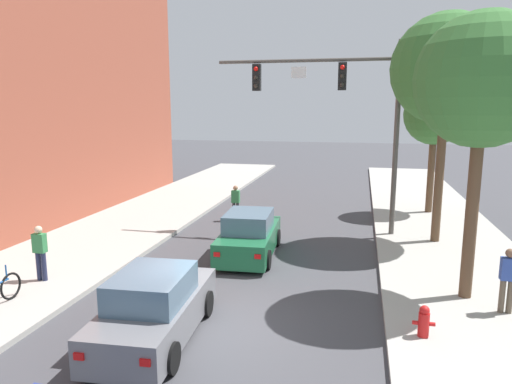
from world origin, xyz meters
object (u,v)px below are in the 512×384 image
Objects in this scene: traffic_signal_mast at (343,101)px; car_following_grey at (155,309)px; car_lead_green at (249,236)px; street_tree_third at (435,115)px; street_tree_second at (447,70)px; pedestrian_sidewalk_left_walker at (40,250)px; street_tree_nearest at (483,82)px; pedestrian_sidewalk_right_walker at (508,277)px; fire_hydrant at (424,321)px; pedestrian_crossing_road at (236,201)px.

traffic_signal_mast is 1.73× the size of car_following_grey.
street_tree_third is at bearing 49.10° from car_lead_green.
car_following_grey is 0.52× the size of street_tree_second.
pedestrian_sidewalk_left_walker reaches higher than car_following_grey.
street_tree_nearest is at bearing -21.10° from car_lead_green.
pedestrian_sidewalk_left_walker is at bearing -172.98° from street_tree_nearest.
traffic_signal_mast is 7.09m from street_tree_nearest.
traffic_signal_mast is at bearing 122.13° from pedestrian_sidewalk_right_walker.
pedestrian_sidewalk_right_walker is (12.59, 0.60, 0.00)m from pedestrian_sidewalk_left_walker.
pedestrian_sidewalk_right_walker is (7.97, 2.86, 0.34)m from car_following_grey.
traffic_signal_mast reaches higher than fire_hydrant.
pedestrian_sidewalk_left_walker is 1.00× the size of pedestrian_sidewalk_right_walker.
traffic_signal_mast is at bearing 104.55° from fire_hydrant.
pedestrian_sidewalk_left_walker is (-5.29, -3.99, 0.34)m from car_lead_green.
pedestrian_sidewalk_left_walker is 1.00× the size of pedestrian_crossing_road.
street_tree_nearest reaches higher than car_lead_green.
street_tree_nearest is at bearing -92.37° from street_tree_third.
traffic_signal_mast is 9.26m from pedestrian_sidewalk_right_walker.
pedestrian_sidewalk_right_walker is 2.78m from fire_hydrant.
street_tree_second is at bearing 80.26° from fire_hydrant.
pedestrian_crossing_road is 10.15m from street_tree_third.
car_following_grey is at bearing -118.14° from street_tree_third.
street_tree_nearest is at bearing 27.24° from car_following_grey.
car_lead_green is at bearing 155.11° from pedestrian_sidewalk_right_walker.
traffic_signal_mast is at bearing -131.85° from street_tree_third.
traffic_signal_mast reaches higher than street_tree_third.
street_tree_second reaches higher than traffic_signal_mast.
car_lead_green is 6.28m from car_following_grey.
pedestrian_sidewalk_left_walker reaches higher than fire_hydrant.
traffic_signal_mast is 3.84m from street_tree_second.
street_tree_third is (7.66, 14.33, 4.05)m from car_following_grey.
street_tree_third is at bearing 87.63° from street_tree_nearest.
pedestrian_sidewalk_right_walker is 4.84m from street_tree_nearest.
car_lead_green is 2.64× the size of pedestrian_sidewalk_right_walker.
pedestrian_sidewalk_right_walker is (9.12, -8.26, 0.15)m from pedestrian_crossing_road.
pedestrian_sidewalk_right_walker is 2.28× the size of fire_hydrant.
car_following_grey is 2.64× the size of pedestrian_crossing_road.
pedestrian_crossing_road is at bearing 95.92° from car_following_grey.
pedestrian_sidewalk_left_walker is 10.55m from fire_hydrant.
traffic_signal_mast is 11.43m from car_following_grey.
car_following_grey is 2.64× the size of pedestrian_sidewalk_left_walker.
car_following_grey is 11.18m from pedestrian_crossing_road.
pedestrian_crossing_road is (-1.15, 11.12, 0.19)m from car_following_grey.
fire_hydrant is (-2.11, -1.71, -0.56)m from pedestrian_sidewalk_right_walker.
street_tree_nearest reaches higher than pedestrian_sidewalk_left_walker.
fire_hydrant is at bearing 11.09° from car_following_grey.
street_tree_second reaches higher than pedestrian_crossing_road.
street_tree_third is at bearing 82.19° from fire_hydrant.
street_tree_nearest is at bearing -90.01° from street_tree_second.
pedestrian_sidewalk_right_walker is at bearing 2.73° from pedestrian_sidewalk_left_walker.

